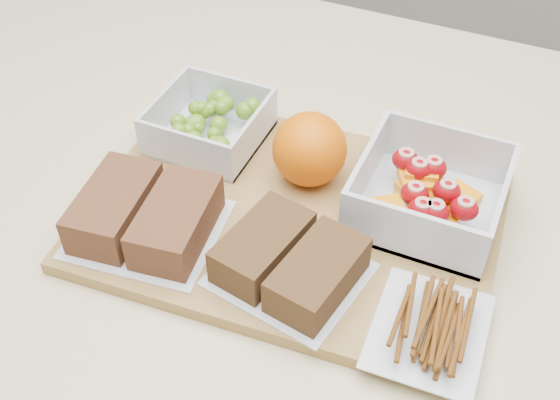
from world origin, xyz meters
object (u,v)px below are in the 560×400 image
(sandwich_bag_center, at_px, (290,261))
(pretzel_bag, at_px, (431,323))
(fruit_container, at_px, (428,195))
(grape_container, at_px, (211,124))
(cutting_board, at_px, (293,218))
(sandwich_bag_left, at_px, (145,215))
(orange, at_px, (310,149))

(sandwich_bag_center, distance_m, pretzel_bag, 0.14)
(sandwich_bag_center, bearing_deg, fruit_container, 55.04)
(grape_container, xyz_separation_m, sandwich_bag_center, (0.17, -0.15, -0.00))
(cutting_board, bearing_deg, sandwich_bag_center, -73.07)
(sandwich_bag_left, distance_m, pretzel_bag, 0.30)
(fruit_container, distance_m, sandwich_bag_center, 0.17)
(fruit_container, xyz_separation_m, sandwich_bag_left, (-0.25, -0.14, -0.00))
(orange, distance_m, sandwich_bag_center, 0.14)
(fruit_container, relative_size, sandwich_bag_center, 0.95)
(grape_container, relative_size, sandwich_bag_left, 0.75)
(grape_container, bearing_deg, sandwich_bag_center, -42.89)
(cutting_board, relative_size, grape_container, 3.53)
(grape_container, distance_m, sandwich_bag_center, 0.23)
(orange, xyz_separation_m, sandwich_bag_center, (0.04, -0.14, -0.02))
(fruit_container, bearing_deg, grape_container, 176.34)
(fruit_container, height_order, sandwich_bag_left, fruit_container)
(cutting_board, relative_size, fruit_container, 2.90)
(sandwich_bag_center, bearing_deg, cutting_board, 110.78)
(sandwich_bag_left, bearing_deg, pretzel_bag, -1.15)
(sandwich_bag_left, bearing_deg, fruit_container, 29.22)
(pretzel_bag, bearing_deg, grape_container, 151.82)
(orange, height_order, pretzel_bag, orange)
(cutting_board, height_order, pretzel_bag, pretzel_bag)
(cutting_board, xyz_separation_m, sandwich_bag_left, (-0.13, -0.08, 0.03))
(fruit_container, bearing_deg, sandwich_bag_center, -124.96)
(grape_container, height_order, pretzel_bag, grape_container)
(sandwich_bag_left, bearing_deg, cutting_board, 33.12)
(fruit_container, relative_size, orange, 1.80)
(fruit_container, bearing_deg, orange, -179.78)
(sandwich_bag_left, relative_size, pretzel_bag, 1.28)
(fruit_container, distance_m, sandwich_bag_left, 0.29)
(sandwich_bag_center, bearing_deg, sandwich_bag_left, -178.64)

